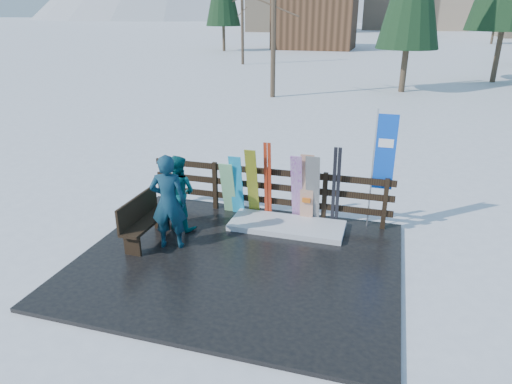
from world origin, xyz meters
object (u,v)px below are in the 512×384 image
(person_front, at_px, (168,202))
(person_back, at_px, (178,193))
(snowboard_0, at_px, (237,185))
(snowboard_2, at_px, (252,183))
(snowboard_1, at_px, (228,188))
(snowboard_5, at_px, (307,189))
(rental_flag, at_px, (382,157))
(snowboard_4, at_px, (313,190))
(snowboard_3, at_px, (297,188))
(bench, at_px, (143,218))

(person_front, bearing_deg, person_back, -91.13)
(snowboard_0, height_order, person_front, person_front)
(snowboard_2, relative_size, person_front, 0.88)
(snowboard_0, distance_m, snowboard_1, 0.22)
(snowboard_5, relative_size, rental_flag, 0.63)
(snowboard_4, xyz_separation_m, person_front, (-2.52, -1.84, 0.16))
(rental_flag, relative_size, person_front, 1.35)
(snowboard_1, bearing_deg, snowboard_0, 0.00)
(snowboard_0, distance_m, snowboard_4, 1.75)
(person_back, bearing_deg, rental_flag, -153.42)
(snowboard_1, xyz_separation_m, person_back, (-0.77, -1.01, 0.19))
(rental_flag, relative_size, person_back, 1.58)
(snowboard_3, relative_size, person_front, 0.87)
(snowboard_1, relative_size, snowboard_4, 0.79)
(snowboard_2, relative_size, snowboard_3, 1.01)
(person_front, bearing_deg, bench, -20.14)
(snowboard_2, relative_size, snowboard_5, 1.03)
(rental_flag, bearing_deg, snowboard_3, -171.11)
(snowboard_4, height_order, person_back, person_back)
(snowboard_1, bearing_deg, rental_flag, 4.64)
(person_front, bearing_deg, snowboard_0, -127.52)
(bench, bearing_deg, snowboard_1, 56.22)
(bench, bearing_deg, snowboard_2, 45.11)
(rental_flag, bearing_deg, snowboard_0, -175.06)
(bench, relative_size, snowboard_4, 0.91)
(snowboard_0, relative_size, snowboard_2, 0.87)
(snowboard_1, height_order, person_front, person_front)
(snowboard_5, bearing_deg, snowboard_1, -180.00)
(snowboard_5, bearing_deg, rental_flag, 10.18)
(bench, distance_m, snowboard_0, 2.27)
(snowboard_2, height_order, snowboard_4, snowboard_2)
(snowboard_2, xyz_separation_m, person_front, (-1.15, -1.84, 0.14))
(bench, distance_m, rental_flag, 5.08)
(snowboard_3, bearing_deg, bench, -147.48)
(bench, xyz_separation_m, snowboard_2, (1.77, 1.78, 0.31))
(snowboard_4, distance_m, person_front, 3.12)
(snowboard_4, bearing_deg, bench, -150.46)
(snowboard_4, bearing_deg, snowboard_2, 180.00)
(person_front, bearing_deg, rental_flag, -166.33)
(snowboard_2, bearing_deg, snowboard_5, 0.00)
(rental_flag, xyz_separation_m, person_back, (-4.10, -1.28, -0.78))
(snowboard_0, xyz_separation_m, rental_flag, (3.12, 0.27, 0.88))
(snowboard_3, distance_m, snowboard_4, 0.35)
(snowboard_0, bearing_deg, bench, -128.11)
(snowboard_5, bearing_deg, bench, -149.44)
(snowboard_3, xyz_separation_m, person_back, (-2.37, -1.01, 0.02))
(person_front, bearing_deg, snowboard_3, -154.47)
(snowboard_4, xyz_separation_m, person_back, (-2.72, -1.01, 0.02))
(snowboard_5, distance_m, rental_flag, 1.72)
(bench, xyz_separation_m, snowboard_0, (1.40, 1.78, 0.21))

